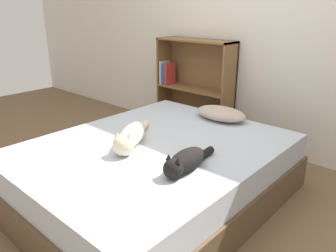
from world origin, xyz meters
name	(u,v)px	position (x,y,z in m)	size (l,w,h in m)	color
ground_plane	(155,198)	(0.00, 0.00, 0.00)	(8.00, 8.00, 0.00)	brown
wall_back	(260,21)	(0.00, 1.43, 1.25)	(8.00, 0.06, 2.50)	silver
bed	(155,172)	(0.00, 0.00, 0.22)	(1.54, 1.92, 0.45)	brown
pillow	(221,113)	(0.04, 0.79, 0.50)	(0.47, 0.29, 0.11)	#B29E8E
cat_light	(130,137)	(-0.10, -0.14, 0.52)	(0.39, 0.58, 0.17)	beige
cat_dark	(185,161)	(0.42, -0.17, 0.51)	(0.17, 0.49, 0.14)	black
bookshelf	(195,87)	(-0.65, 1.31, 0.54)	(0.90, 0.26, 1.06)	brown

